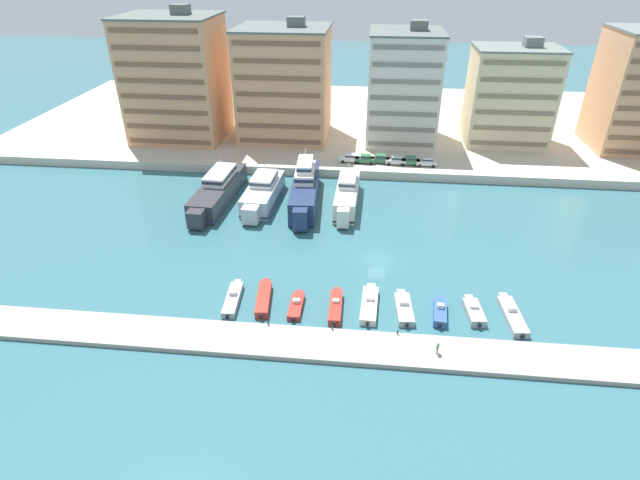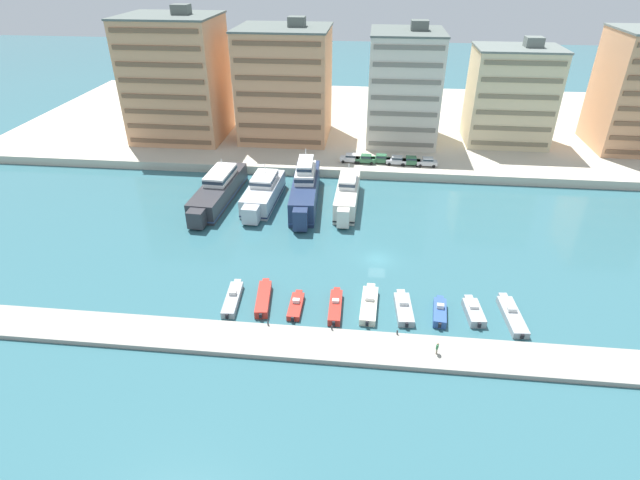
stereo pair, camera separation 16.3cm
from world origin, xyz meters
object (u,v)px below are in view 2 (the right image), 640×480
at_px(car_silver_center_left, 396,160).
at_px(car_green_center, 411,161).
at_px(motorboat_cream_center, 369,305).
at_px(car_white_far_left, 350,158).
at_px(car_green_left, 366,159).
at_px(motorboat_grey_right, 473,312).
at_px(pedestrian_near_edge, 437,347).
at_px(yacht_navy_mid_left, 305,188).
at_px(car_green_mid_left, 381,158).
at_px(motorboat_grey_far_right, 512,315).
at_px(yacht_silver_left, 263,193).
at_px(car_silver_center_right, 427,162).
at_px(motorboat_grey_center_right, 404,308).
at_px(yacht_charcoal_far_left, 218,190).
at_px(motorboat_grey_far_left, 233,299).
at_px(motorboat_blue_mid_right, 440,312).
at_px(motorboat_red_left, 263,298).
at_px(motorboat_red_mid_left, 296,306).
at_px(motorboat_red_center_left, 335,307).
at_px(yacht_ivory_center_left, 347,194).

bearing_deg(car_silver_center_left, car_green_center, 0.01).
bearing_deg(motorboat_cream_center, car_silver_center_left, 84.42).
relative_size(car_white_far_left, car_green_left, 1.01).
relative_size(motorboat_grey_right, pedestrian_near_edge, 3.86).
relative_size(yacht_navy_mid_left, car_green_mid_left, 5.51).
bearing_deg(motorboat_grey_far_right, yacht_silver_left, 142.27).
xyz_separation_m(car_silver_center_left, car_green_center, (2.87, 0.00, 0.00)).
bearing_deg(car_green_left, car_silver_center_right, -1.35).
xyz_separation_m(motorboat_cream_center, motorboat_grey_center_right, (4.42, -0.30, -0.02)).
bearing_deg(yacht_silver_left, yacht_charcoal_far_left, 179.41).
bearing_deg(motorboat_grey_far_left, pedestrian_near_edge, -16.71).
bearing_deg(motorboat_cream_center, motorboat_blue_mid_right, -4.16).
distance_m(motorboat_grey_far_left, motorboat_grey_center_right, 22.37).
bearing_deg(car_green_left, car_green_mid_left, 8.12).
relative_size(motorboat_red_left, motorboat_grey_far_right, 0.92).
bearing_deg(car_green_left, motorboat_grey_far_left, -109.08).
distance_m(car_green_left, pedestrian_near_edge, 55.16).
xyz_separation_m(motorboat_grey_far_left, motorboat_red_mid_left, (8.51, -0.49, -0.06)).
bearing_deg(motorboat_red_left, motorboat_cream_center, 0.98).
height_order(motorboat_red_mid_left, car_green_left, car_green_left).
bearing_deg(yacht_charcoal_far_left, motorboat_red_center_left, -51.39).
relative_size(yacht_silver_left, car_silver_center_left, 4.38).
xyz_separation_m(motorboat_red_mid_left, car_silver_center_right, (20.14, 46.76, 2.32)).
height_order(motorboat_grey_far_left, motorboat_grey_right, motorboat_grey_far_left).
bearing_deg(car_white_far_left, motorboat_red_center_left, -89.17).
height_order(motorboat_red_mid_left, motorboat_blue_mid_right, motorboat_blue_mid_right).
relative_size(motorboat_grey_far_left, motorboat_grey_center_right, 1.10).
xyz_separation_m(yacht_ivory_center_left, motorboat_red_left, (-9.24, -29.98, -1.60)).
height_order(yacht_silver_left, motorboat_grey_far_right, yacht_silver_left).
distance_m(motorboat_grey_far_right, car_green_mid_left, 49.61).
bearing_deg(motorboat_red_center_left, car_silver_center_left, 79.33).
height_order(yacht_navy_mid_left, motorboat_red_mid_left, yacht_navy_mid_left).
distance_m(yacht_charcoal_far_left, car_green_center, 39.38).
xyz_separation_m(yacht_navy_mid_left, motorboat_red_mid_left, (2.92, -31.17, -2.36)).
distance_m(motorboat_red_center_left, car_silver_center_left, 47.60).
bearing_deg(car_white_far_left, yacht_ivory_center_left, -88.77).
bearing_deg(motorboat_grey_far_left, motorboat_grey_right, 0.95).
height_order(motorboat_red_left, car_silver_center_right, car_silver_center_right).
bearing_deg(car_silver_center_left, car_green_mid_left, 170.43).
relative_size(yacht_navy_mid_left, motorboat_red_mid_left, 3.77).
bearing_deg(motorboat_grey_far_right, yacht_navy_mid_left, 134.98).
relative_size(motorboat_cream_center, motorboat_grey_center_right, 1.16).
bearing_deg(motorboat_red_left, car_silver_center_right, 61.80).
height_order(yacht_charcoal_far_left, car_silver_center_right, yacht_charcoal_far_left).
bearing_deg(car_green_mid_left, motorboat_grey_center_right, -86.13).
height_order(motorboat_blue_mid_right, car_silver_center_left, car_silver_center_left).
relative_size(car_green_left, car_silver_center_left, 1.00).
xyz_separation_m(motorboat_grey_center_right, car_silver_center_left, (0.06, 46.14, 2.25)).
relative_size(yacht_silver_left, yacht_ivory_center_left, 0.96).
relative_size(motorboat_grey_center_right, motorboat_grey_far_right, 0.85).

